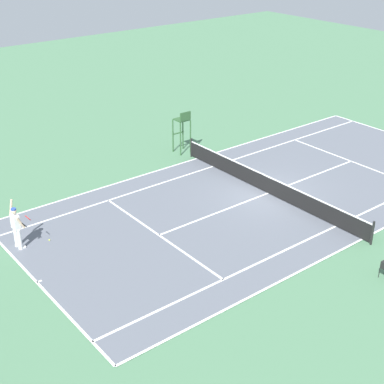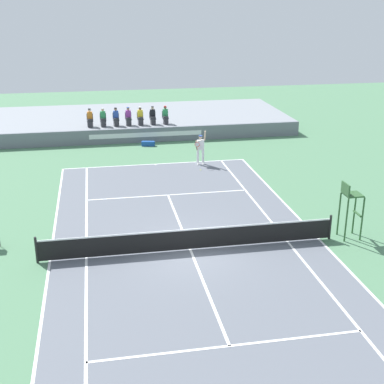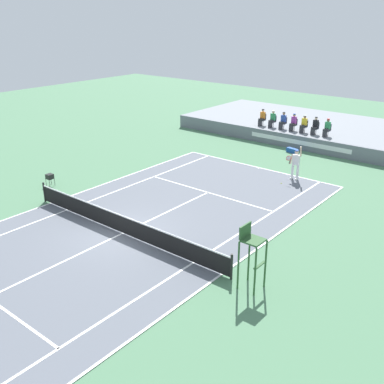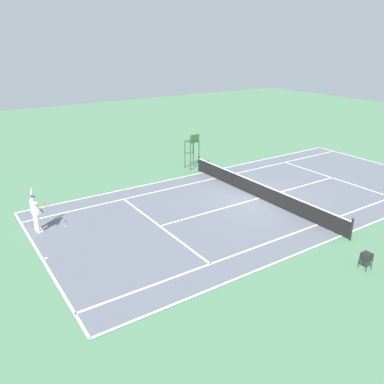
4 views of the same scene
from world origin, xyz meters
name	(u,v)px [view 4 (image 4 of 4)]	position (x,y,z in m)	size (l,w,h in m)	color
ground_plane	(259,199)	(0.00, 0.00, 0.00)	(80.00, 80.00, 0.00)	#4C7A56
court	(259,198)	(0.00, 0.00, 0.01)	(11.08, 23.88, 0.03)	slate
net	(259,190)	(0.00, 0.00, 0.52)	(11.98, 0.10, 1.07)	black
tennis_player	(35,212)	(2.69, 11.39, 0.99)	(0.76, 0.66, 2.08)	white
tennis_ball	(65,226)	(2.47, 10.20, 0.03)	(0.07, 0.07, 0.07)	#D1E533
umpire_chair	(192,147)	(6.74, 0.00, 1.56)	(0.77, 0.77, 2.44)	#2D562D
ball_hopper	(367,256)	(-7.73, 1.57, 0.57)	(0.36, 0.36, 0.70)	black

